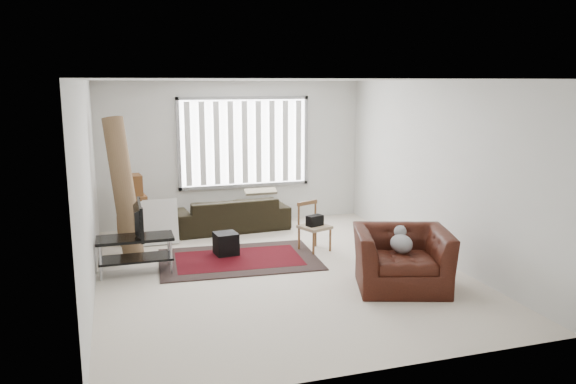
% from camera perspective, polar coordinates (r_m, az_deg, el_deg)
% --- Properties ---
extents(room, '(6.00, 6.02, 2.71)m').
position_cam_1_polar(room, '(8.25, -1.79, 4.76)').
color(room, beige).
rests_on(room, ground).
extents(persian_rug, '(2.48, 1.74, 0.02)m').
position_cam_1_polar(persian_rug, '(8.66, -5.02, -6.82)').
color(persian_rug, black).
rests_on(persian_rug, ground).
extents(tv_stand, '(1.06, 0.48, 0.53)m').
position_cam_1_polar(tv_stand, '(8.25, -15.24, -5.39)').
color(tv_stand, black).
rests_on(tv_stand, ground).
extents(tv, '(0.11, 0.86, 0.49)m').
position_cam_1_polar(tv, '(8.15, -15.38, -2.74)').
color(tv, black).
rests_on(tv, tv_stand).
extents(subwoofer, '(0.38, 0.38, 0.34)m').
position_cam_1_polar(subwoofer, '(8.86, -6.32, -5.22)').
color(subwoofer, black).
rests_on(subwoofer, persian_rug).
extents(moving_boxes, '(0.52, 0.48, 1.15)m').
position_cam_1_polar(moving_boxes, '(9.78, -15.55, -1.91)').
color(moving_boxes, brown).
rests_on(moving_boxes, ground).
extents(white_flatpack, '(0.60, 0.24, 0.76)m').
position_cam_1_polar(white_flatpack, '(9.60, -12.90, -2.98)').
color(white_flatpack, silver).
rests_on(white_flatpack, ground).
extents(rolled_rug, '(0.63, 0.84, 2.17)m').
position_cam_1_polar(rolled_rug, '(9.01, -16.41, 0.51)').
color(rolled_rug, brown).
rests_on(rolled_rug, ground).
extents(sofa, '(2.11, 1.02, 0.79)m').
position_cam_1_polar(sofa, '(10.29, -5.78, -1.71)').
color(sofa, black).
rests_on(sofa, ground).
extents(side_chair, '(0.54, 0.54, 0.79)m').
position_cam_1_polar(side_chair, '(9.00, 2.65, -3.28)').
color(side_chair, '#8C775C').
rests_on(side_chair, ground).
extents(armchair, '(1.47, 1.37, 0.89)m').
position_cam_1_polar(armchair, '(7.55, 11.49, -6.24)').
color(armchair, '#36130B').
rests_on(armchair, ground).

